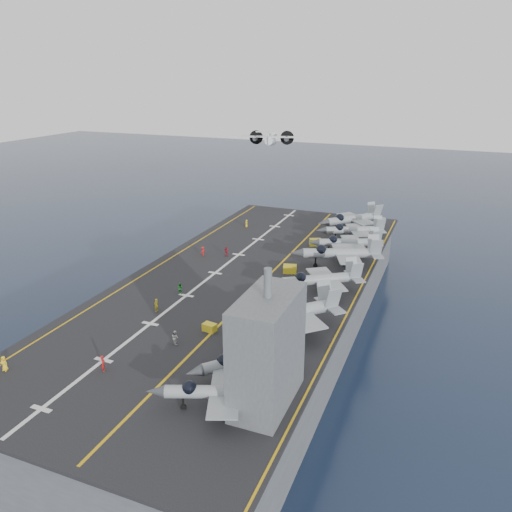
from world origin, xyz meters
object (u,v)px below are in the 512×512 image
at_px(fighter_jet_0, 218,391).
at_px(island_superstructure, 267,338).
at_px(tow_cart_a, 210,327).
at_px(transport_plane, 271,141).

bearing_deg(fighter_jet_0, island_superstructure, 37.66).
xyz_separation_m(island_superstructure, tow_cart_a, (-12.49, 11.29, -6.97)).
height_order(island_superstructure, fighter_jet_0, island_superstructure).
bearing_deg(island_superstructure, fighter_jet_0, -142.34).
bearing_deg(tow_cart_a, fighter_jet_0, -59.97).
bearing_deg(fighter_jet_0, tow_cart_a, 120.03).
bearing_deg(transport_plane, tow_cart_a, -75.92).
relative_size(tow_cart_a, transport_plane, 0.09).
relative_size(island_superstructure, tow_cart_a, 7.76).
distance_m(island_superstructure, tow_cart_a, 18.22).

